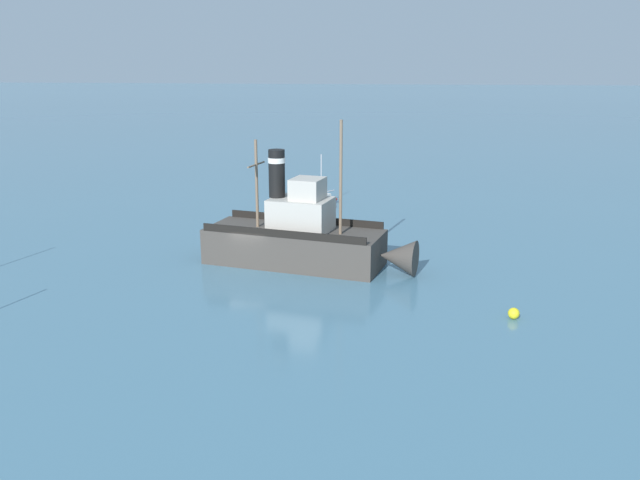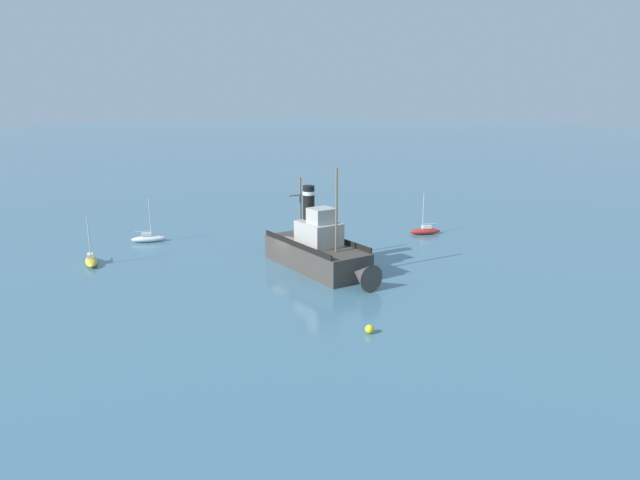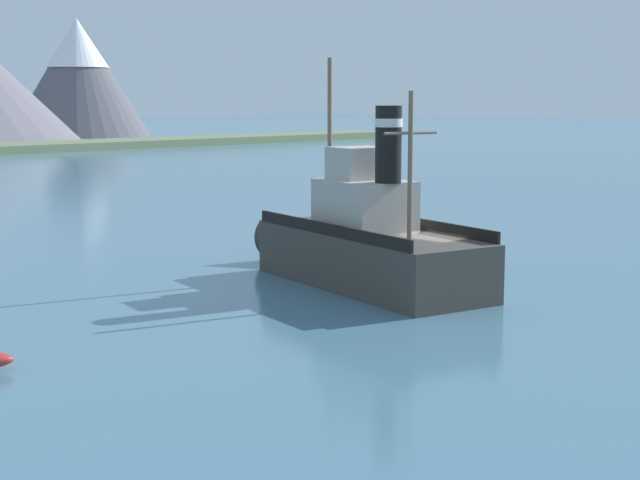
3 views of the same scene
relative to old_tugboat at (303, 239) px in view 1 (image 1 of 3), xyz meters
The scene contains 4 objects.
ground_plane 4.05m from the old_tugboat, 76.39° to the right, with size 600.00×600.00×0.00m, color #477289.
old_tugboat is the anchor object (origin of this frame).
sailboat_red 19.10m from the old_tugboat, behind, with size 3.68×3.19×4.90m.
mooring_buoy 15.41m from the old_tugboat, 56.45° to the left, with size 0.63×0.63×0.63m, color yellow.
Camera 1 is at (42.98, 9.83, 13.85)m, focal length 38.00 mm.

